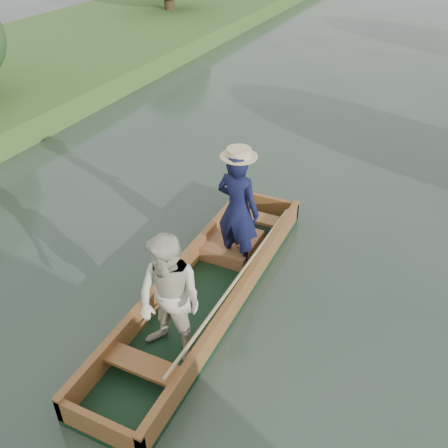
% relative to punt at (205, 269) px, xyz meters
% --- Properties ---
extents(ground, '(120.00, 120.00, 0.00)m').
position_rel_punt_xyz_m(ground, '(-0.05, 0.12, -0.67)').
color(ground, '#283D30').
rests_on(ground, ground).
extents(trees_far, '(22.92, 15.43, 4.44)m').
position_rel_punt_xyz_m(trees_far, '(1.13, 10.10, 1.77)').
color(trees_far, '#47331E').
rests_on(trees_far, ground).
extents(punt, '(1.17, 5.00, 1.99)m').
position_rel_punt_xyz_m(punt, '(0.00, 0.00, 0.00)').
color(punt, black).
rests_on(punt, ground).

